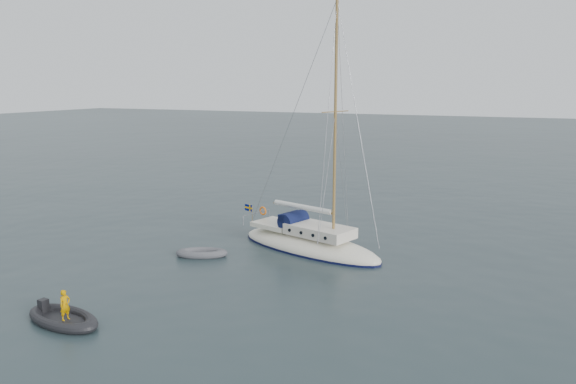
% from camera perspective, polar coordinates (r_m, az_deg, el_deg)
% --- Properties ---
extents(ground, '(300.00, 300.00, 0.00)m').
position_cam_1_polar(ground, '(31.61, 1.64, -7.06)').
color(ground, black).
rests_on(ground, ground).
extents(sailboat, '(10.44, 3.12, 14.86)m').
position_cam_1_polar(sailboat, '(33.48, 2.21, -4.02)').
color(sailboat, beige).
rests_on(sailboat, ground).
extents(dinghy, '(2.97, 1.34, 0.43)m').
position_cam_1_polar(dinghy, '(32.83, -8.77, -6.15)').
color(dinghy, '#4A4A4F').
rests_on(dinghy, ground).
extents(rib, '(3.88, 1.76, 1.50)m').
position_cam_1_polar(rib, '(25.62, -21.91, -11.75)').
color(rib, black).
rests_on(rib, ground).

